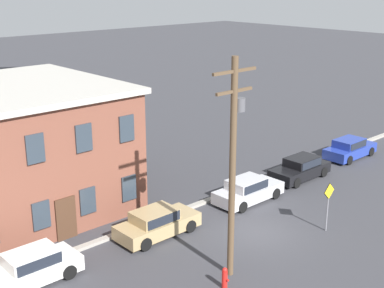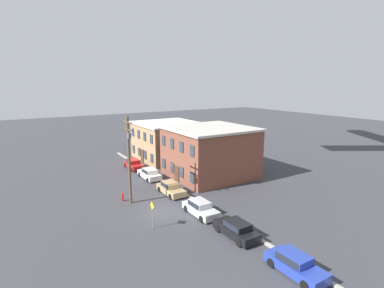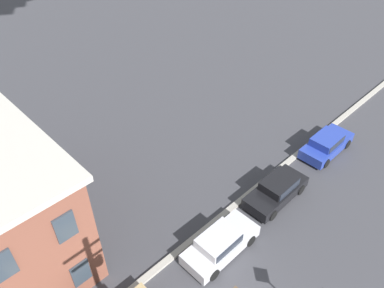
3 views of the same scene
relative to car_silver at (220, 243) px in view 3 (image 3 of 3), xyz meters
The scene contains 4 objects.
kerb_strip 3.07m from the car_silver, 149.98° to the left, with size 56.00×0.36×0.16m, color #9E998E.
car_silver is the anchor object (origin of this frame).
car_black 5.35m from the car_silver, ahead, with size 4.40×1.92×1.43m.
car_blue 11.43m from the car_silver, ahead, with size 4.40×1.92×1.43m.
Camera 3 is at (-6.76, -4.45, 17.16)m, focal length 35.00 mm.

